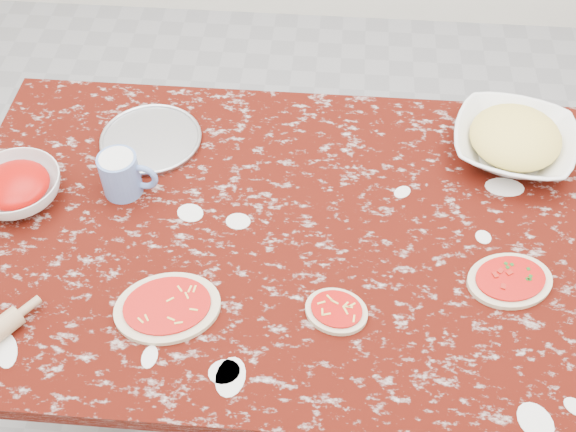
# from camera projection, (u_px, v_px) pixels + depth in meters

# --- Properties ---
(ground) EXTENTS (4.00, 4.00, 0.00)m
(ground) POSITION_uv_depth(u_px,v_px,m) (288.00, 381.00, 2.26)
(ground) COLOR gray
(worktable) EXTENTS (1.60, 1.00, 0.75)m
(worktable) POSITION_uv_depth(u_px,v_px,m) (288.00, 251.00, 1.75)
(worktable) COLOR #370904
(worktable) RESTS_ON ground
(pizza_tray) EXTENTS (0.33, 0.33, 0.01)m
(pizza_tray) POSITION_uv_depth(u_px,v_px,m) (151.00, 140.00, 1.88)
(pizza_tray) COLOR #B2B2B7
(pizza_tray) RESTS_ON worktable
(sauce_bowl) EXTENTS (0.24, 0.24, 0.07)m
(sauce_bowl) POSITION_uv_depth(u_px,v_px,m) (17.00, 189.00, 1.73)
(sauce_bowl) COLOR white
(sauce_bowl) RESTS_ON worktable
(cheese_bowl) EXTENTS (0.37, 0.37, 0.08)m
(cheese_bowl) POSITION_uv_depth(u_px,v_px,m) (513.00, 143.00, 1.83)
(cheese_bowl) COLOR white
(cheese_bowl) RESTS_ON worktable
(flour_mug) EXTENTS (0.14, 0.10, 0.11)m
(flour_mug) POSITION_uv_depth(u_px,v_px,m) (122.00, 174.00, 1.73)
(flour_mug) COLOR #5F7CBD
(flour_mug) RESTS_ON worktable
(pizza_left) EXTENTS (0.27, 0.23, 0.02)m
(pizza_left) POSITION_uv_depth(u_px,v_px,m) (167.00, 307.00, 1.54)
(pizza_left) COLOR beige
(pizza_left) RESTS_ON worktable
(pizza_mid) EXTENTS (0.16, 0.14, 0.02)m
(pizza_mid) POSITION_uv_depth(u_px,v_px,m) (336.00, 311.00, 1.53)
(pizza_mid) COLOR beige
(pizza_mid) RESTS_ON worktable
(pizza_right) EXTENTS (0.23, 0.19, 0.02)m
(pizza_right) POSITION_uv_depth(u_px,v_px,m) (510.00, 280.00, 1.59)
(pizza_right) COLOR beige
(pizza_right) RESTS_ON worktable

